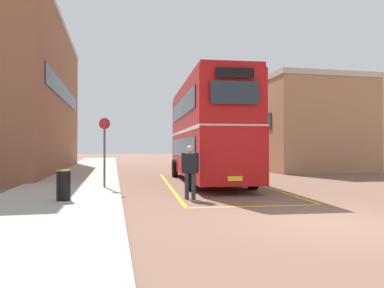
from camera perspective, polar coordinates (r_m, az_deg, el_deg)
The scene contains 10 objects.
ground_plane at distance 22.38m, azimuth 0.10°, elevation -4.86°, with size 135.60×135.60×0.00m, color brown.
sidewalk_left at distance 24.32m, azimuth -16.34°, elevation -4.32°, with size 4.00×57.60×0.14m, color #A39E93.
brick_building_left at distance 27.52m, azimuth -26.16°, elevation 6.72°, with size 6.63×19.47×10.25m.
depot_building_right at distance 31.27m, azimuth 14.03°, elevation 2.50°, with size 7.23×14.78×6.62m.
double_decker_bus at distance 17.79m, azimuth 2.37°, elevation 2.10°, with size 3.34×10.68×4.75m.
single_deck_bus at distance 38.23m, azimuth 1.02°, elevation -0.56°, with size 3.20×8.60×3.02m.
pedestrian_boarding at distance 11.99m, azimuth -0.30°, elevation -3.74°, with size 0.55×0.42×1.77m.
litter_bin at distance 11.46m, azimuth -19.45°, elevation -6.07°, with size 0.43×0.43×0.91m.
bus_stop_sign at distance 14.67m, azimuth -13.53°, elevation -0.25°, with size 0.43×0.14×2.72m.
bay_marking_yellow at distance 15.97m, azimuth 3.92°, elevation -6.63°, with size 5.05×12.82×0.01m.
Camera 1 is at (-4.75, -7.40, 1.73)m, focal length 34.09 mm.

